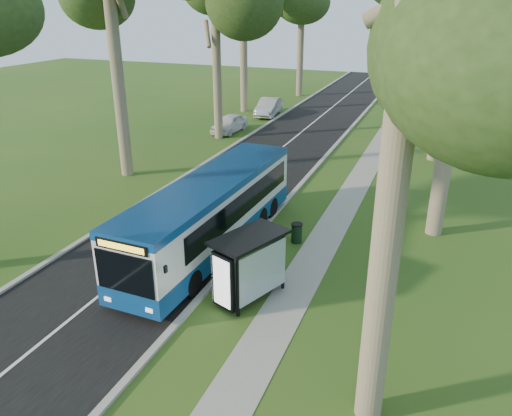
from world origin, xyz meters
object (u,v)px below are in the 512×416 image
Objects in this scene: car_white at (229,123)px; bus at (211,214)px; bus_shelter at (249,260)px; bus_stop_sign at (228,261)px; car_silver at (269,107)px; litter_bin at (297,233)px.

bus is at bearing -64.33° from car_white.
bus_shelter is at bearing -45.14° from bus.
bus_stop_sign is at bearing -158.18° from bus_shelter.
car_silver is at bearing 86.93° from car_white.
bus_stop_sign is (2.24, -3.30, -0.12)m from bus.
bus_shelter reaches higher than litter_bin.
car_silver is at bearing 103.91° from bus_stop_sign.
car_silver reaches higher than litter_bin.
car_silver reaches higher than car_white.
car_silver is (-9.86, 29.35, -0.92)m from bus_shelter.
bus_shelter reaches higher than car_silver.
bus_shelter is (3.04, -3.30, 0.08)m from bus.
bus is 4.98× the size of bus_stop_sign.
bus_shelter is (0.80, 0.00, 0.20)m from bus_stop_sign.
bus_shelter is 5.32m from litter_bin.
bus_stop_sign is 0.75× the size of bus_shelter.
bus_shelter is 0.77× the size of car_white.
car_white is (-7.66, 19.04, -0.91)m from bus.
bus_shelter is at bearing -60.67° from car_white.
car_silver is (0.84, 7.01, 0.07)m from car_white.
bus reaches higher than bus_shelter.
bus is 3.73× the size of bus_shelter.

